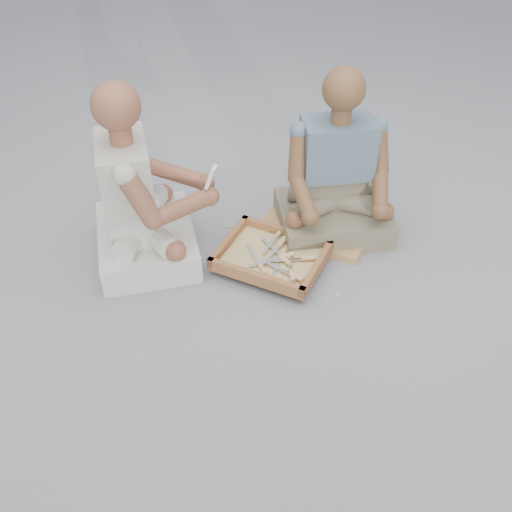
# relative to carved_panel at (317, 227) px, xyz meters

# --- Properties ---
(ground) EXTENTS (60.00, 60.00, 0.00)m
(ground) POSITION_rel_carved_panel_xyz_m (-0.19, -0.67, -0.02)
(ground) COLOR gray
(ground) RESTS_ON ground
(carved_panel) EXTENTS (0.61, 0.51, 0.04)m
(carved_panel) POSITION_rel_carved_panel_xyz_m (0.00, 0.00, 0.00)
(carved_panel) COLOR #A87C41
(carved_panel) RESTS_ON ground
(tool_tray) EXTENTS (0.56, 0.50, 0.06)m
(tool_tray) POSITION_rel_carved_panel_xyz_m (-0.20, -0.30, 0.04)
(tool_tray) COLOR brown
(tool_tray) RESTS_ON carved_panel
(chisel_0) EXTENTS (0.07, 0.22, 0.02)m
(chisel_0) POSITION_rel_carved_panel_xyz_m (-0.15, -0.30, 0.04)
(chisel_0) COLOR white
(chisel_0) RESTS_ON tool_tray
(chisel_1) EXTENTS (0.12, 0.20, 0.02)m
(chisel_1) POSITION_rel_carved_panel_xyz_m (-0.24, -0.38, 0.05)
(chisel_1) COLOR white
(chisel_1) RESTS_ON tool_tray
(chisel_2) EXTENTS (0.20, 0.13, 0.02)m
(chisel_2) POSITION_rel_carved_panel_xyz_m (-0.10, -0.43, 0.05)
(chisel_2) COLOR white
(chisel_2) RESTS_ON tool_tray
(chisel_3) EXTENTS (0.15, 0.18, 0.02)m
(chisel_3) POSITION_rel_carved_panel_xyz_m (-0.15, -0.31, 0.05)
(chisel_3) COLOR white
(chisel_3) RESTS_ON tool_tray
(chisel_4) EXTENTS (0.20, 0.12, 0.02)m
(chisel_4) POSITION_rel_carved_panel_xyz_m (-0.15, -0.31, 0.05)
(chisel_4) COLOR white
(chisel_4) RESTS_ON tool_tray
(chisel_5) EXTENTS (0.10, 0.21, 0.02)m
(chisel_5) POSITION_rel_carved_panel_xyz_m (-0.17, -0.23, 0.06)
(chisel_5) COLOR white
(chisel_5) RESTS_ON tool_tray
(chisel_6) EXTENTS (0.06, 0.22, 0.02)m
(chisel_6) POSITION_rel_carved_panel_xyz_m (-0.10, -0.41, 0.05)
(chisel_6) COLOR white
(chisel_6) RESTS_ON tool_tray
(chisel_7) EXTENTS (0.22, 0.06, 0.02)m
(chisel_7) POSITION_rel_carved_panel_xyz_m (-0.05, -0.31, 0.05)
(chisel_7) COLOR white
(chisel_7) RESTS_ON tool_tray
(chisel_8) EXTENTS (0.09, 0.21, 0.02)m
(chisel_8) POSITION_rel_carved_panel_xyz_m (-0.18, -0.15, 0.05)
(chisel_8) COLOR white
(chisel_8) RESTS_ON tool_tray
(wood_chip_0) EXTENTS (0.02, 0.02, 0.00)m
(wood_chip_0) POSITION_rel_carved_panel_xyz_m (-0.44, -0.18, -0.02)
(wood_chip_0) COLOR tan
(wood_chip_0) RESTS_ON ground
(wood_chip_1) EXTENTS (0.02, 0.02, 0.00)m
(wood_chip_1) POSITION_rel_carved_panel_xyz_m (-0.29, -0.22, -0.02)
(wood_chip_1) COLOR tan
(wood_chip_1) RESTS_ON ground
(wood_chip_2) EXTENTS (0.02, 0.02, 0.00)m
(wood_chip_2) POSITION_rel_carved_panel_xyz_m (0.11, -0.46, -0.02)
(wood_chip_2) COLOR tan
(wood_chip_2) RESTS_ON ground
(wood_chip_3) EXTENTS (0.02, 0.02, 0.00)m
(wood_chip_3) POSITION_rel_carved_panel_xyz_m (0.13, -0.18, -0.02)
(wood_chip_3) COLOR tan
(wood_chip_3) RESTS_ON ground
(wood_chip_4) EXTENTS (0.02, 0.02, 0.00)m
(wood_chip_4) POSITION_rel_carved_panel_xyz_m (-0.20, -0.21, -0.02)
(wood_chip_4) COLOR tan
(wood_chip_4) RESTS_ON ground
(wood_chip_5) EXTENTS (0.02, 0.02, 0.00)m
(wood_chip_5) POSITION_rel_carved_panel_xyz_m (-0.15, -0.33, -0.02)
(wood_chip_5) COLOR tan
(wood_chip_5) RESTS_ON ground
(wood_chip_6) EXTENTS (0.02, 0.02, 0.00)m
(wood_chip_6) POSITION_rel_carved_panel_xyz_m (-0.45, -0.03, -0.02)
(wood_chip_6) COLOR tan
(wood_chip_6) RESTS_ON ground
(wood_chip_7) EXTENTS (0.02, 0.02, 0.00)m
(wood_chip_7) POSITION_rel_carved_panel_xyz_m (0.10, -0.16, -0.02)
(wood_chip_7) COLOR tan
(wood_chip_7) RESTS_ON ground
(wood_chip_8) EXTENTS (0.02, 0.02, 0.00)m
(wood_chip_8) POSITION_rel_carved_panel_xyz_m (-0.16, -0.27, -0.02)
(wood_chip_8) COLOR tan
(wood_chip_8) RESTS_ON ground
(wood_chip_9) EXTENTS (0.02, 0.02, 0.00)m
(wood_chip_9) POSITION_rel_carved_panel_xyz_m (-0.15, -0.08, -0.02)
(wood_chip_9) COLOR tan
(wood_chip_9) RESTS_ON ground
(wood_chip_10) EXTENTS (0.02, 0.02, 0.00)m
(wood_chip_10) POSITION_rel_carved_panel_xyz_m (0.04, -0.25, -0.02)
(wood_chip_10) COLOR tan
(wood_chip_10) RESTS_ON ground
(wood_chip_11) EXTENTS (0.02, 0.02, 0.00)m
(wood_chip_11) POSITION_rel_carved_panel_xyz_m (-0.25, -0.22, -0.02)
(wood_chip_11) COLOR tan
(wood_chip_11) RESTS_ON ground
(craftsman) EXTENTS (0.64, 0.66, 0.85)m
(craftsman) POSITION_rel_carved_panel_xyz_m (-0.79, -0.27, 0.27)
(craftsman) COLOR silver
(craftsman) RESTS_ON ground
(companion) EXTENTS (0.61, 0.53, 0.82)m
(companion) POSITION_rel_carved_panel_xyz_m (0.07, 0.02, 0.25)
(companion) COLOR #756C54
(companion) RESTS_ON ground
(mobile_phone) EXTENTS (0.06, 0.05, 0.11)m
(mobile_phone) POSITION_rel_carved_panel_xyz_m (-0.48, -0.22, 0.39)
(mobile_phone) COLOR white
(mobile_phone) RESTS_ON craftsman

